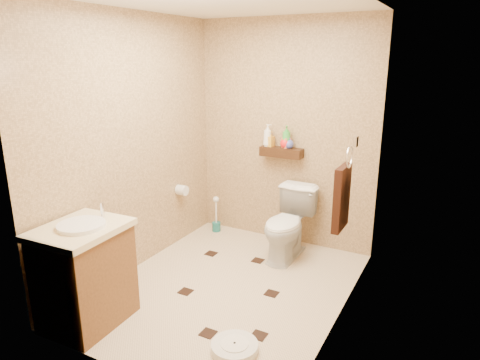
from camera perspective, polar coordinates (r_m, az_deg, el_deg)
The scene contains 20 objects.
ground at distance 3.96m, azimuth -1.68°, elevation -14.13°, with size 2.50×2.50×0.00m, color beige.
wall_back at distance 4.62m, azimuth 5.98°, elevation 6.08°, with size 2.00×0.04×2.40m, color tan.
wall_front at distance 2.56m, azimuth -16.02°, elevation -2.65°, with size 2.00×0.04×2.40m, color tan.
wall_left at distance 4.10m, azimuth -14.06°, elevation 4.42°, with size 0.04×2.50×2.40m, color tan.
wall_right at distance 3.15m, azimuth 14.10°, elevation 1.00°, with size 0.04×2.50×2.40m, color tan.
ceiling at distance 3.45m, azimuth -2.03°, elevation 22.81°, with size 2.00×2.50×0.02m, color silver.
wall_shelf at distance 4.58m, azimuth 5.53°, elevation 3.71°, with size 0.46×0.14×0.10m, color #35220E.
floor_accents at distance 3.92m, azimuth -1.07°, elevation -14.50°, with size 1.16×1.36×0.01m.
toilet at distance 4.39m, azimuth 6.38°, elevation -5.89°, with size 0.40×0.71×0.72m, color white.
vanity at distance 3.52m, azimuth -19.97°, elevation -11.67°, with size 0.57×0.68×0.92m.
bathroom_scale at distance 3.22m, azimuth -0.73°, elevation -21.40°, with size 0.38×0.38×0.07m.
toilet_brush at distance 5.08m, azimuth -3.18°, elevation -5.21°, with size 0.10×0.10×0.43m.
towel_ring at distance 3.48m, azimuth 13.48°, elevation -1.94°, with size 0.12×0.30×0.76m.
toilet_paper at distance 4.70m, azimuth -7.75°, elevation -1.34°, with size 0.12×0.11×0.12m.
bottle_a at distance 4.62m, azimuth 3.70°, elevation 5.98°, with size 0.09×0.09×0.24m, color white.
bottle_b at distance 4.61m, azimuth 4.04°, elevation 5.50°, with size 0.07×0.08×0.17m, color gold.
bottle_c at distance 4.54m, azimuth 6.12°, elevation 5.20°, with size 0.12×0.12×0.15m, color red.
bottle_d at distance 4.53m, azimuth 6.21°, elevation 5.74°, with size 0.09×0.09×0.24m, color green.
bottle_e at distance 4.54m, azimuth 6.19°, elevation 5.28°, with size 0.07×0.08×0.17m, color #EF774F.
bottle_f at distance 4.53m, azimuth 6.54°, elevation 5.03°, with size 0.10×0.10×0.13m, color #4451AC.
Camera 1 is at (1.72, -2.97, 1.99)m, focal length 32.00 mm.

